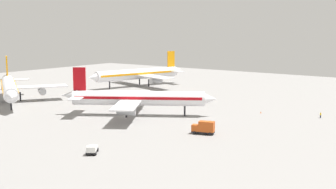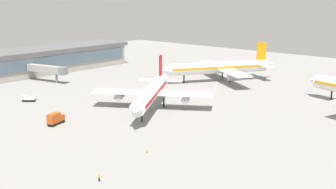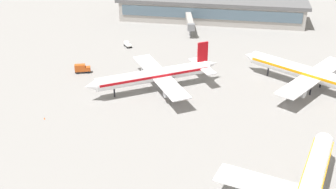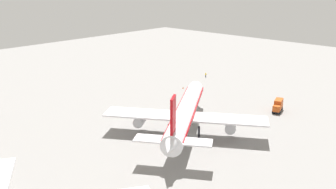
{
  "view_description": "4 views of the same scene",
  "coord_description": "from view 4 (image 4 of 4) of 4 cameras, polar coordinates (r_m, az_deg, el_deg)",
  "views": [
    {
      "loc": [
        89.6,
        -99.47,
        26.54
      ],
      "look_at": [
        9.51,
        8.52,
        6.46
      ],
      "focal_mm": 48.85,
      "sensor_mm": 36.0,
      "label": 1
    },
    {
      "loc": [
        97.57,
        93.45,
        35.19
      ],
      "look_at": [
        1.32,
        10.1,
        5.59
      ],
      "focal_mm": 46.88,
      "sensor_mm": 36.0,
      "label": 2
    },
    {
      "loc": [
        -24.66,
        130.09,
        64.3
      ],
      "look_at": [
        -4.46,
        13.68,
        3.63
      ],
      "focal_mm": 45.54,
      "sensor_mm": 36.0,
      "label": 3
    },
    {
      "loc": [
        -63.59,
        -51.22,
        35.75
      ],
      "look_at": [
        11.61,
        18.45,
        4.26
      ],
      "focal_mm": 41.23,
      "sensor_mm": 36.0,
      "label": 4
    }
  ],
  "objects": [
    {
      "name": "ground",
      "position": [
        89.14,
        3.65,
        -6.61
      ],
      "size": [
        288.0,
        288.0,
        0.0
      ],
      "primitive_type": "plane",
      "color": "gray"
    },
    {
      "name": "airplane_at_gate",
      "position": [
        90.38,
        2.62,
        -2.68
      ],
      "size": [
        41.96,
        35.26,
        14.4
      ],
      "rotation": [
        0.0,
        0.0,
        0.56
      ],
      "color": "white",
      "rests_on": "ground"
    },
    {
      "name": "catering_truck",
      "position": [
        110.38,
        15.95,
        -1.58
      ],
      "size": [
        5.91,
        3.52,
        3.3
      ],
      "rotation": [
        0.0,
        0.0,
        3.45
      ],
      "color": "black",
      "rests_on": "ground"
    },
    {
      "name": "ground_crew_worker",
      "position": [
        143.3,
        5.6,
        2.9
      ],
      "size": [
        0.43,
        0.58,
        1.67
      ],
      "rotation": [
        0.0,
        0.0,
        6.15
      ],
      "color": "#1E2338",
      "rests_on": "ground"
    },
    {
      "name": "safety_cone_near_gate",
      "position": [
        128.26,
        2.24,
        1.02
      ],
      "size": [
        0.44,
        0.44,
        0.6
      ],
      "primitive_type": "cone",
      "color": "#EA590C",
      "rests_on": "ground"
    }
  ]
}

